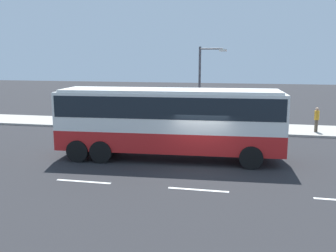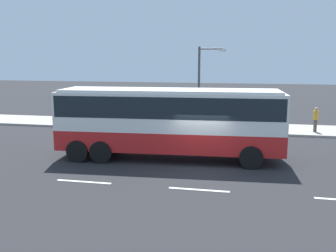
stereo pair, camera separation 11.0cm
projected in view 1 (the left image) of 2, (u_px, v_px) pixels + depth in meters
ground_plane at (202, 166)px, 17.88m from camera, size 120.00×120.00×0.00m
sidewalk_curb at (218, 127)px, 27.46m from camera, size 80.00×4.00×0.15m
lane_centreline at (233, 192)px, 14.40m from camera, size 40.28×0.16×0.01m
coach_bus at (169, 116)px, 18.80m from camera, size 11.37×3.33×3.57m
pedestrian_near_curb at (317, 118)px, 25.23m from camera, size 0.32×0.32×1.67m
street_lamp at (203, 82)px, 25.41m from camera, size 1.86×0.24×5.70m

